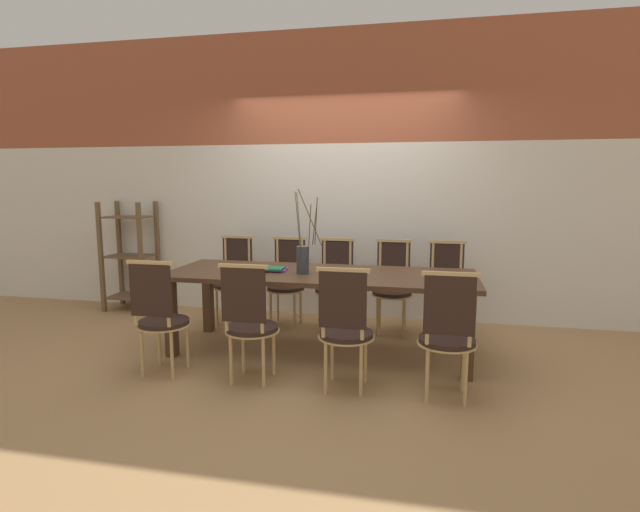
# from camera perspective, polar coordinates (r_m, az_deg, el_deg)

# --- Properties ---
(ground_plane) EXTENTS (16.00, 16.00, 0.00)m
(ground_plane) POSITION_cam_1_polar(r_m,az_deg,el_deg) (4.65, 0.00, -10.90)
(ground_plane) COLOR #A87F51
(wall_rear) EXTENTS (12.00, 0.06, 3.20)m
(wall_rear) POSITION_cam_1_polar(r_m,az_deg,el_deg) (5.69, 2.84, 9.05)
(wall_rear) COLOR silver
(wall_rear) RESTS_ON ground_plane
(dining_table) EXTENTS (2.74, 0.98, 0.74)m
(dining_table) POSITION_cam_1_polar(r_m,az_deg,el_deg) (4.48, 0.00, -2.97)
(dining_table) COLOR #4C3321
(dining_table) RESTS_ON ground_plane
(chair_near_leftend) EXTENTS (0.42, 0.42, 0.95)m
(chair_near_leftend) POSITION_cam_1_polar(r_m,az_deg,el_deg) (4.19, -17.81, -6.45)
(chair_near_leftend) COLOR black
(chair_near_leftend) RESTS_ON ground_plane
(chair_near_left) EXTENTS (0.42, 0.42, 0.95)m
(chair_near_left) POSITION_cam_1_polar(r_m,az_deg,el_deg) (3.88, -8.03, -7.32)
(chair_near_left) COLOR black
(chair_near_left) RESTS_ON ground_plane
(chair_near_center) EXTENTS (0.42, 0.42, 0.95)m
(chair_near_center) POSITION_cam_1_polar(r_m,az_deg,el_deg) (3.69, 2.89, -8.05)
(chair_near_center) COLOR black
(chair_near_center) RESTS_ON ground_plane
(chair_near_right) EXTENTS (0.42, 0.42, 0.95)m
(chair_near_right) POSITION_cam_1_polar(r_m,az_deg,el_deg) (3.66, 14.37, -8.50)
(chair_near_right) COLOR black
(chair_near_right) RESTS_ON ground_plane
(chair_far_leftend) EXTENTS (0.42, 0.42, 0.95)m
(chair_far_leftend) POSITION_cam_1_polar(r_m,az_deg,el_deg) (5.59, -9.81, -2.45)
(chair_far_leftend) COLOR black
(chair_far_leftend) RESTS_ON ground_plane
(chair_far_left) EXTENTS (0.42, 0.42, 0.95)m
(chair_far_left) POSITION_cam_1_polar(r_m,az_deg,el_deg) (5.39, -3.78, -2.74)
(chair_far_left) COLOR black
(chair_far_left) RESTS_ON ground_plane
(chair_far_center) EXTENTS (0.42, 0.42, 0.95)m
(chair_far_center) POSITION_cam_1_polar(r_m,az_deg,el_deg) (5.27, 1.76, -2.99)
(chair_far_center) COLOR black
(chair_far_center) RESTS_ON ground_plane
(chair_far_right) EXTENTS (0.42, 0.42, 0.95)m
(chair_far_right) POSITION_cam_1_polar(r_m,az_deg,el_deg) (5.20, 8.26, -3.23)
(chair_far_right) COLOR black
(chair_far_right) RESTS_ON ground_plane
(chair_far_rightend) EXTENTS (0.42, 0.42, 0.95)m
(chair_far_rightend) POSITION_cam_1_polar(r_m,az_deg,el_deg) (5.20, 14.23, -3.43)
(chair_far_rightend) COLOR black
(chair_far_rightend) RESTS_ON ground_plane
(vase_centerpiece) EXTENTS (0.25, 0.33, 0.75)m
(vase_centerpiece) POSITION_cam_1_polar(r_m,az_deg,el_deg) (4.40, -1.96, -0.20)
(vase_centerpiece) COLOR #33383D
(vase_centerpiece) RESTS_ON dining_table
(book_stack) EXTENTS (0.22, 0.20, 0.03)m
(book_stack) POSITION_cam_1_polar(r_m,az_deg,el_deg) (4.55, -5.23, -1.51)
(book_stack) COLOR #842D8C
(book_stack) RESTS_ON dining_table
(shelving_rack) EXTENTS (0.57, 0.42, 1.31)m
(shelving_rack) POSITION_cam_1_polar(r_m,az_deg,el_deg) (6.44, -20.89, -0.04)
(shelving_rack) COLOR brown
(shelving_rack) RESTS_ON ground_plane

